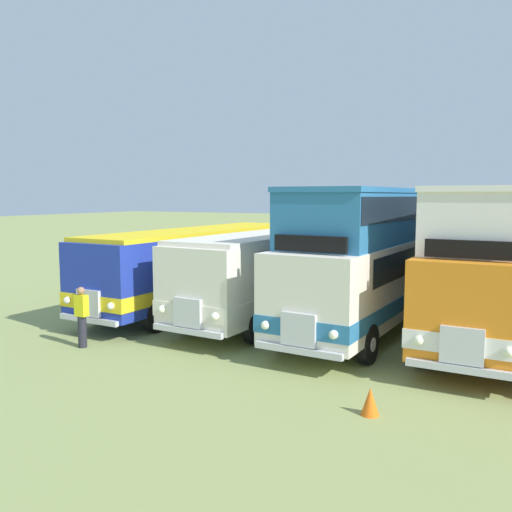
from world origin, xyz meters
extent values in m
cube|color=#1E339E|center=(-12.03, -0.07, 1.70)|extent=(2.85, 11.28, 2.30)
cube|color=yellow|center=(-12.03, -0.07, 1.10)|extent=(2.89, 11.33, 0.44)
cube|color=#19232D|center=(-12.02, 0.33, 2.30)|extent=(2.80, 8.89, 0.76)
cube|color=#19232D|center=(-12.20, -5.61, 2.35)|extent=(2.20, 0.17, 0.90)
cube|color=silver|center=(-12.21, -5.72, 1.10)|extent=(0.90, 0.15, 0.80)
cube|color=silver|center=(-12.21, -5.75, 0.60)|extent=(2.30, 0.21, 0.16)
sphere|color=#EAEACC|center=(-11.31, -5.76, 1.10)|extent=(0.22, 0.22, 0.22)
sphere|color=#EAEACC|center=(-13.11, -5.70, 1.10)|extent=(0.22, 0.22, 0.22)
cube|color=yellow|center=(-12.03, -0.07, 2.92)|extent=(2.79, 10.88, 0.14)
cylinder|color=black|center=(-11.01, -4.11, 0.52)|extent=(0.31, 1.05, 1.04)
cylinder|color=silver|center=(-10.86, -4.11, 0.52)|extent=(0.03, 0.36, 0.36)
cylinder|color=black|center=(-13.31, -4.03, 0.52)|extent=(0.31, 1.05, 1.04)
cylinder|color=silver|center=(-13.46, -4.03, 0.52)|extent=(0.03, 0.36, 0.36)
cylinder|color=black|center=(-10.76, 3.70, 0.52)|extent=(0.31, 1.05, 1.04)
cylinder|color=silver|center=(-10.61, 3.70, 0.52)|extent=(0.03, 0.36, 0.36)
cylinder|color=black|center=(-13.06, 3.77, 0.52)|extent=(0.31, 1.05, 1.04)
cylinder|color=silver|center=(-13.21, 3.78, 0.52)|extent=(0.03, 0.36, 0.36)
cube|color=silver|center=(-8.59, -0.06, 1.70)|extent=(2.98, 10.80, 2.30)
cube|color=silver|center=(-8.59, -0.06, 1.10)|extent=(3.02, 10.85, 0.44)
cube|color=#19232D|center=(-8.58, 0.34, 2.30)|extent=(2.90, 8.41, 0.76)
cube|color=#19232D|center=(-8.83, -5.34, 2.35)|extent=(2.20, 0.20, 0.90)
cube|color=silver|center=(-8.84, -5.45, 1.10)|extent=(0.90, 0.16, 0.80)
cube|color=silver|center=(-8.84, -5.48, 0.60)|extent=(2.30, 0.24, 0.16)
sphere|color=#EAEACC|center=(-7.94, -5.50, 1.10)|extent=(0.22, 0.22, 0.22)
sphere|color=#EAEACC|center=(-9.74, -5.42, 1.10)|extent=(0.22, 0.22, 0.22)
cube|color=silver|center=(-8.59, -0.06, 2.92)|extent=(2.92, 10.40, 0.14)
cylinder|color=black|center=(-7.62, -3.85, 0.52)|extent=(0.33, 1.05, 1.04)
cylinder|color=silver|center=(-7.47, -3.86, 0.52)|extent=(0.04, 0.36, 0.36)
cylinder|color=black|center=(-9.91, -3.75, 0.52)|extent=(0.33, 1.05, 1.04)
cylinder|color=silver|center=(-10.06, -3.74, 0.52)|extent=(0.04, 0.36, 0.36)
cylinder|color=black|center=(-7.28, 3.44, 0.52)|extent=(0.33, 1.05, 1.04)
cylinder|color=silver|center=(-7.13, 3.43, 0.52)|extent=(0.04, 0.36, 0.36)
cylinder|color=black|center=(-9.58, 3.54, 0.52)|extent=(0.33, 1.05, 1.04)
cylinder|color=silver|center=(-9.73, 3.55, 0.52)|extent=(0.04, 0.36, 0.36)
cube|color=silver|center=(-5.16, -0.05, 1.70)|extent=(3.04, 11.45, 2.30)
cube|color=teal|center=(-5.16, -0.05, 1.10)|extent=(3.09, 11.49, 0.44)
cube|color=#19232D|center=(-5.14, 0.35, 2.30)|extent=(2.96, 9.06, 0.76)
cube|color=#19232D|center=(-5.43, -5.65, 2.35)|extent=(2.20, 0.21, 0.90)
cube|color=silver|center=(-5.43, -5.76, 1.10)|extent=(0.90, 0.16, 0.80)
cube|color=silver|center=(-5.43, -5.79, 0.60)|extent=(2.30, 0.25, 0.16)
sphere|color=#EAEACC|center=(-4.53, -5.82, 1.10)|extent=(0.22, 0.22, 0.22)
sphere|color=#EAEACC|center=(-6.33, -5.73, 1.10)|extent=(0.22, 0.22, 0.22)
cube|color=teal|center=(-5.14, 0.20, 3.60)|extent=(2.90, 10.55, 1.50)
cube|color=teal|center=(-5.14, 0.20, 4.42)|extent=(2.97, 10.65, 0.14)
cube|color=#19232D|center=(-5.14, 0.20, 3.90)|extent=(2.94, 10.45, 0.68)
cube|color=black|center=(-5.40, -5.16, 3.10)|extent=(1.90, 0.21, 0.40)
cylinder|color=black|center=(-4.20, -4.17, 0.52)|extent=(0.33, 1.05, 1.04)
cylinder|color=silver|center=(-4.05, -4.18, 0.52)|extent=(0.04, 0.36, 0.36)
cylinder|color=black|center=(-6.50, -4.06, 0.52)|extent=(0.33, 1.05, 1.04)
cylinder|color=silver|center=(-6.65, -4.05, 0.52)|extent=(0.04, 0.36, 0.36)
cylinder|color=black|center=(-3.82, 3.76, 0.52)|extent=(0.33, 1.05, 1.04)
cylinder|color=silver|center=(-3.67, 3.76, 0.52)|extent=(0.04, 0.36, 0.36)
cylinder|color=black|center=(-6.12, 3.88, 0.52)|extent=(0.33, 1.05, 1.04)
cylinder|color=silver|center=(-6.27, 3.88, 0.52)|extent=(0.04, 0.36, 0.36)
cube|color=orange|center=(-1.72, 0.28, 1.70)|extent=(2.68, 11.36, 2.30)
cube|color=white|center=(-1.72, 0.28, 1.10)|extent=(2.72, 11.40, 0.44)
cube|color=#19232D|center=(-1.71, 0.68, 2.30)|extent=(2.67, 8.96, 0.76)
cube|color=#19232D|center=(-1.81, -5.32, 2.35)|extent=(2.20, 0.14, 0.90)
cube|color=silver|center=(-1.81, -5.43, 1.10)|extent=(0.90, 0.13, 0.80)
cube|color=silver|center=(-1.81, -5.46, 0.60)|extent=(2.30, 0.18, 0.16)
sphere|color=#EAEACC|center=(-0.91, -5.45, 1.10)|extent=(0.22, 0.22, 0.22)
sphere|color=#EAEACC|center=(-2.71, -5.42, 1.10)|extent=(0.22, 0.22, 0.22)
cube|color=white|center=(-1.71, 0.53, 3.60)|extent=(2.57, 10.46, 1.50)
cube|color=white|center=(-1.71, 0.53, 4.42)|extent=(2.63, 10.56, 0.14)
cube|color=#19232D|center=(-1.71, 0.53, 3.90)|extent=(2.61, 10.36, 0.68)
cube|color=black|center=(-1.80, -4.83, 3.10)|extent=(1.90, 0.15, 0.40)
cylinder|color=black|center=(-2.93, -3.76, 0.52)|extent=(0.30, 1.04, 1.04)
cylinder|color=silver|center=(-3.08, -3.76, 0.52)|extent=(0.03, 0.36, 0.36)
cylinder|color=black|center=(-2.81, 4.16, 0.52)|extent=(0.30, 1.04, 1.04)
cylinder|color=silver|center=(-2.96, 4.16, 0.52)|extent=(0.03, 0.36, 0.36)
cone|color=orange|center=(-3.23, -7.32, 0.28)|extent=(0.36, 0.36, 0.56)
cylinder|color=#23232D|center=(-11.75, -6.45, 0.45)|extent=(0.24, 0.24, 0.90)
cube|color=yellow|center=(-11.75, -6.45, 1.20)|extent=(0.36, 0.22, 0.60)
sphere|color=#9E7051|center=(-11.75, -6.45, 1.62)|extent=(0.22, 0.22, 0.22)
camera|label=1|loc=(-0.46, -17.35, 4.26)|focal=37.98mm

